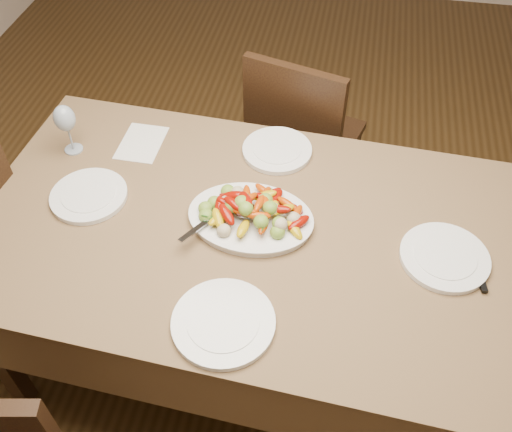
{
  "coord_description": "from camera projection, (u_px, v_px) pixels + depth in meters",
  "views": [
    {
      "loc": [
        -0.02,
        -1.45,
        2.13
      ],
      "look_at": [
        -0.24,
        -0.27,
        0.82
      ],
      "focal_mm": 40.0,
      "sensor_mm": 36.0,
      "label": 1
    }
  ],
  "objects": [
    {
      "name": "plate_right",
      "position": [
        444.0,
        257.0,
        1.73
      ],
      "size": [
        0.27,
        0.27,
        0.02
      ],
      "primitive_type": "cylinder",
      "color": "white",
      "rests_on": "dining_table"
    },
    {
      "name": "chair_far",
      "position": [
        307.0,
        137.0,
        2.57
      ],
      "size": [
        0.52,
        0.52,
        0.95
      ],
      "primitive_type": null,
      "rotation": [
        0.0,
        0.0,
        2.87
      ],
      "color": "black",
      "rests_on": "ground"
    },
    {
      "name": "table_knife",
      "position": [
        480.0,
        269.0,
        1.71
      ],
      "size": [
        0.05,
        0.2,
        0.01
      ],
      "primitive_type": null,
      "rotation": [
        0.0,
        0.0,
        0.17
      ],
      "color": "#9EA0A8",
      "rests_on": "dining_table"
    },
    {
      "name": "serving_platter",
      "position": [
        251.0,
        219.0,
        1.83
      ],
      "size": [
        0.41,
        0.31,
        0.02
      ],
      "primitive_type": "ellipsoid",
      "rotation": [
        0.0,
        0.0,
        -0.05
      ],
      "color": "white",
      "rests_on": "dining_table"
    },
    {
      "name": "plate_far",
      "position": [
        277.0,
        150.0,
        2.07
      ],
      "size": [
        0.25,
        0.25,
        0.02
      ],
      "primitive_type": "cylinder",
      "color": "white",
      "rests_on": "dining_table"
    },
    {
      "name": "serving_spoon",
      "position": [
        228.0,
        216.0,
        1.79
      ],
      "size": [
        0.27,
        0.19,
        0.03
      ],
      "primitive_type": null,
      "rotation": [
        0.0,
        0.0,
        -0.5
      ],
      "color": "#9EA0A8",
      "rests_on": "serving_platter"
    },
    {
      "name": "menu_card",
      "position": [
        142.0,
        143.0,
        2.11
      ],
      "size": [
        0.15,
        0.21,
        0.0
      ],
      "primitive_type": "cube",
      "rotation": [
        0.0,
        0.0,
        -0.01
      ],
      "color": "silver",
      "rests_on": "dining_table"
    },
    {
      "name": "wine_glass",
      "position": [
        67.0,
        128.0,
        2.01
      ],
      "size": [
        0.08,
        0.08,
        0.2
      ],
      "primitive_type": null,
      "color": "#8C99A5",
      "rests_on": "dining_table"
    },
    {
      "name": "dining_table",
      "position": [
        256.0,
        297.0,
        2.1
      ],
      "size": [
        1.89,
        1.14,
        0.76
      ],
      "primitive_type": "cube",
      "rotation": [
        0.0,
        0.0,
        -0.05
      ],
      "color": "brown",
      "rests_on": "ground"
    },
    {
      "name": "plate_near",
      "position": [
        223.0,
        323.0,
        1.57
      ],
      "size": [
        0.29,
        0.29,
        0.02
      ],
      "primitive_type": "cylinder",
      "color": "white",
      "rests_on": "dining_table"
    },
    {
      "name": "plate_left",
      "position": [
        89.0,
        196.0,
        1.91
      ],
      "size": [
        0.26,
        0.26,
        0.02
      ],
      "primitive_type": "cylinder",
      "color": "white",
      "rests_on": "dining_table"
    },
    {
      "name": "floor",
      "position": [
        321.0,
        304.0,
        2.53
      ],
      "size": [
        6.0,
        6.0,
        0.0
      ],
      "primitive_type": "plane",
      "color": "#3A2711",
      "rests_on": "ground"
    },
    {
      "name": "roasted_vegetables",
      "position": [
        251.0,
        207.0,
        1.79
      ],
      "size": [
        0.33,
        0.24,
        0.09
      ],
      "primitive_type": null,
      "rotation": [
        0.0,
        0.0,
        -0.05
      ],
      "color": "#780A02",
      "rests_on": "serving_platter"
    }
  ]
}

